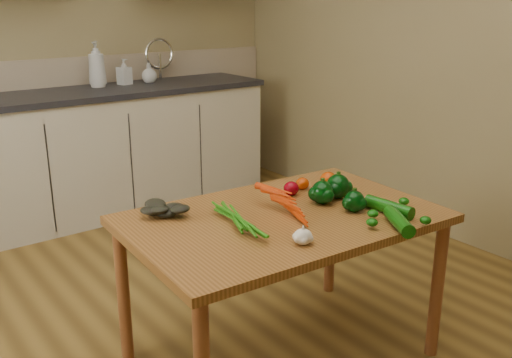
{
  "coord_description": "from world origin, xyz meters",
  "views": [
    {
      "loc": [
        -1.1,
        -1.66,
        1.5
      ],
      "look_at": [
        0.33,
        0.25,
        0.75
      ],
      "focal_mm": 40.0,
      "sensor_mm": 36.0,
      "label": 1
    }
  ],
  "objects": [
    {
      "name": "tomato_c",
      "position": [
        0.68,
        0.15,
        0.7
      ],
      "size": [
        0.08,
        0.08,
        0.07
      ],
      "primitive_type": "ellipsoid",
      "color": "#BC3504",
      "rests_on": "table"
    },
    {
      "name": "zucchini_b",
      "position": [
        0.54,
        -0.37,
        0.7
      ],
      "size": [
        0.16,
        0.21,
        0.06
      ],
      "primitive_type": "cylinder",
      "rotation": [
        1.57,
        0.0,
        -0.54
      ],
      "color": "#0A4807",
      "rests_on": "table"
    },
    {
      "name": "garlic_bulb",
      "position": [
        0.15,
        -0.27,
        0.7
      ],
      "size": [
        0.07,
        0.07,
        0.06
      ],
      "primitive_type": "ellipsoid",
      "color": "white",
      "rests_on": "table"
    },
    {
      "name": "pepper_b",
      "position": [
        0.6,
        0.02,
        0.72
      ],
      "size": [
        0.11,
        0.11,
        0.11
      ],
      "primitive_type": "sphere",
      "color": "black",
      "rests_on": "table"
    },
    {
      "name": "tomato_b",
      "position": [
        0.56,
        0.2,
        0.7
      ],
      "size": [
        0.06,
        0.06,
        0.06
      ],
      "primitive_type": "ellipsoid",
      "color": "#BC3504",
      "rests_on": "table"
    },
    {
      "name": "zucchini_a",
      "position": [
        0.63,
        -0.25,
        0.7
      ],
      "size": [
        0.08,
        0.22,
        0.06
      ],
      "primitive_type": "cylinder",
      "rotation": [
        1.57,
        0.0,
        0.1
      ],
      "color": "#0A4807",
      "rests_on": "table"
    },
    {
      "name": "tomato_a",
      "position": [
        0.46,
        0.16,
        0.7
      ],
      "size": [
        0.07,
        0.07,
        0.06
      ],
      "primitive_type": "ellipsoid",
      "color": "maroon",
      "rests_on": "table"
    },
    {
      "name": "carrot_bunch",
      "position": [
        0.22,
        0.0,
        0.7
      ],
      "size": [
        0.24,
        0.19,
        0.06
      ],
      "primitive_type": null,
      "rotation": [
        0.0,
        0.0,
        -0.06
      ],
      "color": "#C83304",
      "rests_on": "table"
    },
    {
      "name": "leafy_greens",
      "position": [
        -0.11,
        0.27,
        0.71
      ],
      "size": [
        0.18,
        0.16,
        0.09
      ],
      "primitive_type": null,
      "color": "black",
      "rests_on": "table"
    },
    {
      "name": "table",
      "position": [
        0.28,
        -0.0,
        0.59
      ],
      "size": [
        1.29,
        0.87,
        0.67
      ],
      "rotation": [
        0.0,
        0.0,
        -0.06
      ],
      "color": "#965D2B",
      "rests_on": "ground"
    },
    {
      "name": "soap_bottle_b",
      "position": [
        0.65,
        2.3,
        0.99
      ],
      "size": [
        0.1,
        0.11,
        0.19
      ],
      "primitive_type": "imported",
      "rotation": [
        0.0,
        0.0,
        0.26
      ],
      "color": "silver",
      "rests_on": "counter_run"
    },
    {
      "name": "pepper_a",
      "position": [
        0.5,
        0.0,
        0.72
      ],
      "size": [
        0.1,
        0.1,
        0.1
      ],
      "primitive_type": "sphere",
      "color": "black",
      "rests_on": "table"
    },
    {
      "name": "soap_bottle_a",
      "position": [
        0.45,
        2.3,
        1.06
      ],
      "size": [
        0.17,
        0.17,
        0.32
      ],
      "primitive_type": "imported",
      "rotation": [
        0.0,
        0.0,
        5.63
      ],
      "color": "silver",
      "rests_on": "counter_run"
    },
    {
      "name": "counter_run",
      "position": [
        0.21,
        2.19,
        0.46
      ],
      "size": [
        2.84,
        0.64,
        1.14
      ],
      "color": "beige",
      "rests_on": "ground"
    },
    {
      "name": "soap_bottle_c",
      "position": [
        0.84,
        2.27,
        0.97
      ],
      "size": [
        0.16,
        0.16,
        0.15
      ],
      "primitive_type": "imported",
      "rotation": [
        0.0,
        0.0,
        5.73
      ],
      "color": "silver",
      "rests_on": "counter_run"
    },
    {
      "name": "room",
      "position": [
        0.0,
        0.17,
        1.25
      ],
      "size": [
        4.04,
        5.04,
        2.64
      ],
      "color": "brown",
      "rests_on": "ground"
    },
    {
      "name": "pepper_c",
      "position": [
        0.54,
        -0.14,
        0.71
      ],
      "size": [
        0.09,
        0.09,
        0.09
      ],
      "primitive_type": "sphere",
      "color": "black",
      "rests_on": "table"
    }
  ]
}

